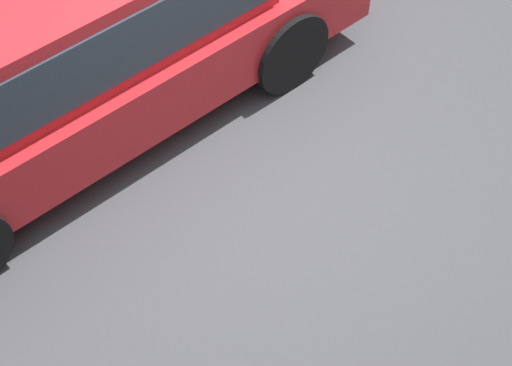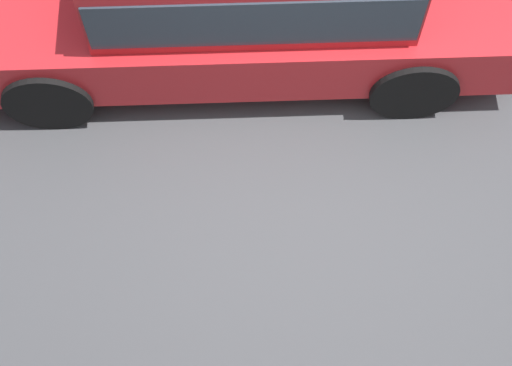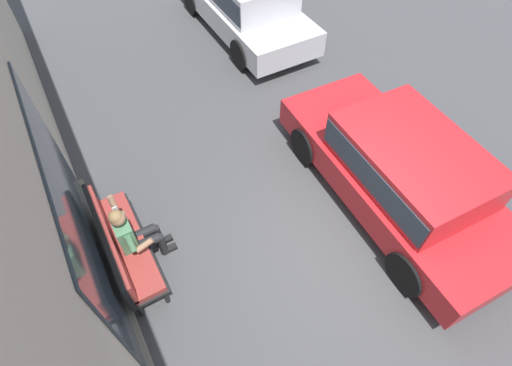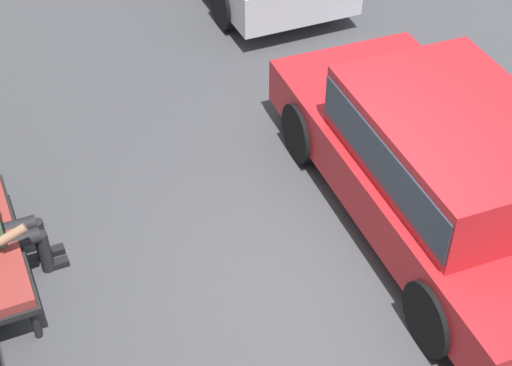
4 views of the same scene
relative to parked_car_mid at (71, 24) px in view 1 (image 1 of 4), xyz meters
The scene contains 2 objects.
ground_plane 1.68m from the parked_car_mid, 103.69° to the left, with size 60.00×60.00×0.00m, color #424244.
parked_car_mid is the anchor object (origin of this frame).
Camera 1 is at (2.38, 2.60, 4.45)m, focal length 55.00 mm.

